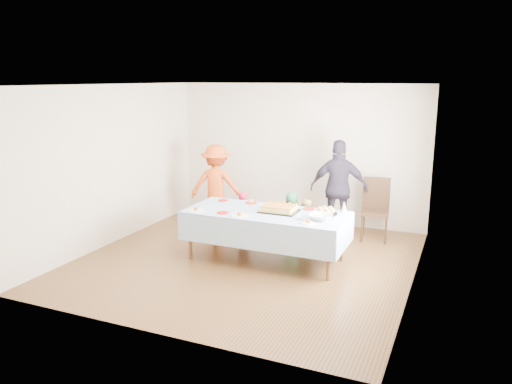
# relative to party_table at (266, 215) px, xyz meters

# --- Properties ---
(ground) EXTENTS (5.00, 5.00, 0.00)m
(ground) POSITION_rel_party_table_xyz_m (-0.27, -0.15, -0.72)
(ground) COLOR #482C14
(ground) RESTS_ON ground
(room_walls) EXTENTS (5.04, 5.04, 2.72)m
(room_walls) POSITION_rel_party_table_xyz_m (-0.22, -0.15, 1.05)
(room_walls) COLOR beige
(room_walls) RESTS_ON ground
(party_table) EXTENTS (2.50, 1.10, 0.78)m
(party_table) POSITION_rel_party_table_xyz_m (0.00, 0.00, 0.00)
(party_table) COLOR #55351D
(party_table) RESTS_ON ground
(birthday_cake) EXTENTS (0.57, 0.44, 0.10)m
(birthday_cake) POSITION_rel_party_table_xyz_m (0.18, 0.09, 0.10)
(birthday_cake) COLOR black
(birthday_cake) RESTS_ON party_table
(rolls_tray) EXTENTS (0.36, 0.36, 0.11)m
(rolls_tray) POSITION_rel_party_table_xyz_m (0.88, 0.24, 0.10)
(rolls_tray) COLOR black
(rolls_tray) RESTS_ON party_table
(punch_bowl) EXTENTS (0.35, 0.35, 0.09)m
(punch_bowl) POSITION_rel_party_table_xyz_m (0.89, -0.10, 0.10)
(punch_bowl) COLOR silver
(punch_bowl) RESTS_ON party_table
(party_hat) EXTENTS (0.10, 0.10, 0.16)m
(party_hat) POSITION_rel_party_table_xyz_m (1.11, 0.46, 0.14)
(party_hat) COLOR white
(party_hat) RESTS_ON party_table
(fork_pile) EXTENTS (0.24, 0.18, 0.07)m
(fork_pile) POSITION_rel_party_table_xyz_m (0.65, -0.20, 0.09)
(fork_pile) COLOR white
(fork_pile) RESTS_ON party_table
(plate_red_far_a) EXTENTS (0.17, 0.17, 0.01)m
(plate_red_far_a) POSITION_rel_party_table_xyz_m (-0.93, 0.37, 0.06)
(plate_red_far_a) COLOR red
(plate_red_far_a) RESTS_ON party_table
(plate_red_far_b) EXTENTS (0.20, 0.20, 0.01)m
(plate_red_far_b) POSITION_rel_party_table_xyz_m (-0.43, 0.40, 0.06)
(plate_red_far_b) COLOR red
(plate_red_far_b) RESTS_ON party_table
(plate_red_far_c) EXTENTS (0.17, 0.17, 0.01)m
(plate_red_far_c) POSITION_rel_party_table_xyz_m (0.11, 0.37, 0.06)
(plate_red_far_c) COLOR red
(plate_red_far_c) RESTS_ON party_table
(plate_red_far_d) EXTENTS (0.20, 0.20, 0.01)m
(plate_red_far_d) POSITION_rel_party_table_xyz_m (0.56, 0.42, 0.06)
(plate_red_far_d) COLOR red
(plate_red_far_d) RESTS_ON party_table
(plate_red_near) EXTENTS (0.18, 0.18, 0.01)m
(plate_red_near) POSITION_rel_party_table_xyz_m (-0.58, -0.33, 0.06)
(plate_red_near) COLOR red
(plate_red_near) RESTS_ON party_table
(plate_white_left) EXTENTS (0.25, 0.25, 0.01)m
(plate_white_left) POSITION_rel_party_table_xyz_m (-1.01, -0.38, 0.06)
(plate_white_left) COLOR white
(plate_white_left) RESTS_ON party_table
(plate_white_mid) EXTENTS (0.24, 0.24, 0.01)m
(plate_white_mid) POSITION_rel_party_table_xyz_m (-0.27, -0.39, 0.06)
(plate_white_mid) COLOR white
(plate_white_mid) RESTS_ON party_table
(plate_white_right) EXTENTS (0.20, 0.20, 0.01)m
(plate_white_right) POSITION_rel_party_table_xyz_m (0.79, -0.36, 0.06)
(plate_white_right) COLOR white
(plate_white_right) RESTS_ON party_table
(dining_chair) EXTENTS (0.53, 0.53, 1.09)m
(dining_chair) POSITION_rel_party_table_xyz_m (1.37, 1.77, -0.12)
(dining_chair) COLOR black
(dining_chair) RESTS_ON ground
(toddler_left) EXTENTS (0.37, 0.31, 0.88)m
(toddler_left) POSITION_rel_party_table_xyz_m (-0.73, 0.75, -0.29)
(toddler_left) COLOR #BA1732
(toddler_left) RESTS_ON ground
(toddler_mid) EXTENTS (0.46, 0.36, 0.82)m
(toddler_mid) POSITION_rel_party_table_xyz_m (-0.04, 1.31, -0.32)
(toddler_mid) COLOR #297C46
(toddler_mid) RESTS_ON ground
(toddler_right) EXTENTS (0.43, 0.34, 0.85)m
(toddler_right) POSITION_rel_party_table_xyz_m (0.40, 0.75, -0.30)
(toddler_right) COLOR tan
(toddler_right) RESTS_ON ground
(adult_left) EXTENTS (1.13, 0.83, 1.57)m
(adult_left) POSITION_rel_party_table_xyz_m (-1.62, 1.43, 0.06)
(adult_left) COLOR #D44F1A
(adult_left) RESTS_ON ground
(adult_right) EXTENTS (1.09, 0.62, 1.74)m
(adult_right) POSITION_rel_party_table_xyz_m (0.72, 1.68, 0.15)
(adult_right) COLOR #2E2736
(adult_right) RESTS_ON ground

